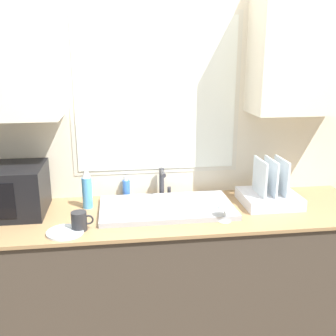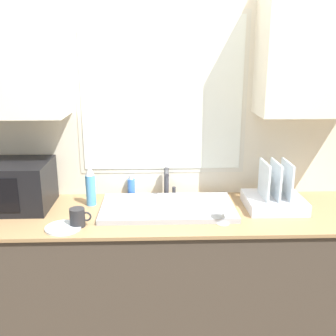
{
  "view_description": "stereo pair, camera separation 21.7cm",
  "coord_description": "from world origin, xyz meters",
  "px_view_note": "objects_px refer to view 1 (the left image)",
  "views": [
    {
      "loc": [
        -0.26,
        -1.84,
        1.83
      ],
      "look_at": [
        0.03,
        0.29,
        1.22
      ],
      "focal_mm": 42.0,
      "sensor_mm": 36.0,
      "label": 1
    },
    {
      "loc": [
        -0.05,
        -1.85,
        1.83
      ],
      "look_at": [
        0.03,
        0.29,
        1.22
      ],
      "focal_mm": 42.0,
      "sensor_mm": 36.0,
      "label": 2
    }
  ],
  "objects_px": {
    "dish_rack": "(269,195)",
    "wine_glass": "(225,203)",
    "mug_near_sink": "(80,221)",
    "faucet": "(163,181)",
    "spray_bottle": "(87,188)",
    "soap_bottle": "(126,188)"
  },
  "relations": [
    {
      "from": "faucet",
      "to": "wine_glass",
      "type": "height_order",
      "value": "faucet"
    },
    {
      "from": "faucet",
      "to": "wine_glass",
      "type": "distance_m",
      "value": 0.53
    },
    {
      "from": "dish_rack",
      "to": "wine_glass",
      "type": "distance_m",
      "value": 0.42
    },
    {
      "from": "spray_bottle",
      "to": "wine_glass",
      "type": "height_order",
      "value": "spray_bottle"
    },
    {
      "from": "spray_bottle",
      "to": "mug_near_sink",
      "type": "distance_m",
      "value": 0.33
    },
    {
      "from": "mug_near_sink",
      "to": "wine_glass",
      "type": "xyz_separation_m",
      "value": [
        0.8,
        0.01,
        0.06
      ]
    },
    {
      "from": "dish_rack",
      "to": "soap_bottle",
      "type": "height_order",
      "value": "dish_rack"
    },
    {
      "from": "spray_bottle",
      "to": "faucet",
      "type": "bearing_deg",
      "value": 15.54
    },
    {
      "from": "dish_rack",
      "to": "spray_bottle",
      "type": "bearing_deg",
      "value": 175.58
    },
    {
      "from": "dish_rack",
      "to": "faucet",
      "type": "bearing_deg",
      "value": 161.15
    },
    {
      "from": "mug_near_sink",
      "to": "wine_glass",
      "type": "relative_size",
      "value": 0.8
    },
    {
      "from": "dish_rack",
      "to": "mug_near_sink",
      "type": "xyz_separation_m",
      "value": [
        -1.14,
        -0.23,
        -0.01
      ]
    },
    {
      "from": "mug_near_sink",
      "to": "wine_glass",
      "type": "bearing_deg",
      "value": 0.65
    },
    {
      "from": "faucet",
      "to": "wine_glass",
      "type": "relative_size",
      "value": 1.29
    },
    {
      "from": "dish_rack",
      "to": "mug_near_sink",
      "type": "relative_size",
      "value": 2.9
    },
    {
      "from": "faucet",
      "to": "soap_bottle",
      "type": "relative_size",
      "value": 1.34
    },
    {
      "from": "faucet",
      "to": "mug_near_sink",
      "type": "xyz_separation_m",
      "value": [
        -0.5,
        -0.45,
        -0.06
      ]
    },
    {
      "from": "faucet",
      "to": "soap_bottle",
      "type": "height_order",
      "value": "faucet"
    },
    {
      "from": "dish_rack",
      "to": "mug_near_sink",
      "type": "distance_m",
      "value": 1.17
    },
    {
      "from": "dish_rack",
      "to": "spray_bottle",
      "type": "relative_size",
      "value": 1.32
    },
    {
      "from": "soap_bottle",
      "to": "mug_near_sink",
      "type": "height_order",
      "value": "soap_bottle"
    },
    {
      "from": "mug_near_sink",
      "to": "dish_rack",
      "type": "bearing_deg",
      "value": 11.56
    }
  ]
}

